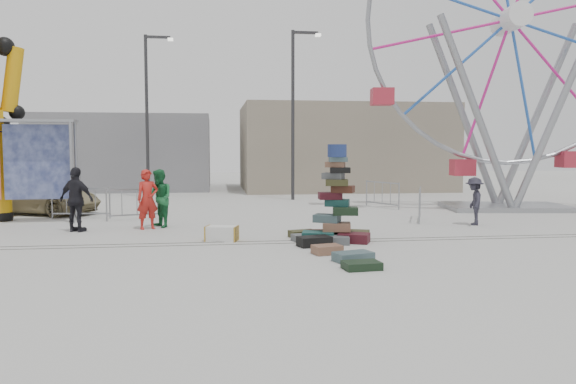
{
  "coord_description": "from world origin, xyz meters",
  "views": [
    {
      "loc": [
        -0.78,
        -13.56,
        2.42
      ],
      "look_at": [
        1.22,
        1.39,
        1.27
      ],
      "focal_mm": 35.0,
      "sensor_mm": 36.0,
      "label": 1
    }
  ],
  "objects": [
    {
      "name": "track_line_far",
      "position": [
        0.0,
        1.0,
        0.0
      ],
      "size": [
        40.0,
        0.04,
        0.01
      ],
      "primitive_type": "cube",
      "color": "#47443F",
      "rests_on": "ground"
    },
    {
      "name": "parked_suv",
      "position": [
        -7.09,
        8.37,
        0.6
      ],
      "size": [
        4.75,
        3.59,
        1.2
      ],
      "primitive_type": "imported",
      "rotation": [
        0.0,
        0.0,
        1.14
      ],
      "color": "#988B62",
      "rests_on": "ground"
    },
    {
      "name": "ground",
      "position": [
        0.0,
        0.0,
        0.0
      ],
      "size": [
        90.0,
        90.0,
        0.0
      ],
      "primitive_type": "plane",
      "color": "#9E9E99",
      "rests_on": "ground"
    },
    {
      "name": "row_case_3",
      "position": [
        1.82,
        -0.97,
        0.1
      ],
      "size": [
        0.74,
        0.59,
        0.21
      ],
      "primitive_type": "cube",
      "rotation": [
        0.0,
        0.0,
        0.25
      ],
      "color": "brown",
      "rests_on": "ground"
    },
    {
      "name": "pedestrian_black",
      "position": [
        -4.75,
        3.42,
        0.95
      ],
      "size": [
        1.2,
        0.9,
        1.9
      ],
      "primitive_type": "imported",
      "rotation": [
        0.0,
        0.0,
        2.69
      ],
      "color": "black",
      "rests_on": "ground"
    },
    {
      "name": "row_case_0",
      "position": [
        1.65,
        1.55,
        0.1
      ],
      "size": [
        0.83,
        0.64,
        0.19
      ],
      "primitive_type": "cube",
      "rotation": [
        0.0,
        0.0,
        0.3
      ],
      "color": "#39391C",
      "rests_on": "ground"
    },
    {
      "name": "building_right",
      "position": [
        7.0,
        20.0,
        2.5
      ],
      "size": [
        12.0,
        8.0,
        5.0
      ],
      "primitive_type": "cube",
      "color": "gray",
      "rests_on": "ground"
    },
    {
      "name": "pedestrian_green",
      "position": [
        -2.43,
        4.06,
        0.9
      ],
      "size": [
        1.04,
        1.1,
        1.81
      ],
      "primitive_type": "imported",
      "rotation": [
        0.0,
        0.0,
        -1.03
      ],
      "color": "#1A6935",
      "rests_on": "ground"
    },
    {
      "name": "barricade_wheel_back",
      "position": [
        6.14,
        8.81,
        0.55
      ],
      "size": [
        0.91,
        1.87,
        1.1
      ],
      "primitive_type": null,
      "rotation": [
        0.0,
        0.0,
        -1.15
      ],
      "color": "gray",
      "rests_on": "ground"
    },
    {
      "name": "row_case_5",
      "position": [
        2.18,
        -2.69,
        0.08
      ],
      "size": [
        0.79,
        0.59,
        0.16
      ],
      "primitive_type": "cube",
      "rotation": [
        0.0,
        0.0,
        0.11
      ],
      "color": "black",
      "rests_on": "ground"
    },
    {
      "name": "track_line_near",
      "position": [
        0.0,
        0.6,
        0.0
      ],
      "size": [
        40.0,
        0.04,
        0.01
      ],
      "primitive_type": "cube",
      "color": "#47443F",
      "rests_on": "ground"
    },
    {
      "name": "pedestrian_grey",
      "position": [
        7.47,
        3.29,
        0.77
      ],
      "size": [
        0.84,
        1.12,
        1.53
      ],
      "primitive_type": "imported",
      "rotation": [
        0.0,
        0.0,
        -1.88
      ],
      "color": "#23222D",
      "rests_on": "ground"
    },
    {
      "name": "ferris_wheel",
      "position": [
        10.89,
        7.59,
        6.54
      ],
      "size": [
        11.37,
        3.41,
        13.28
      ],
      "rotation": [
        0.0,
        0.0,
        -0.13
      ],
      "color": "gray",
      "rests_on": "ground"
    },
    {
      "name": "lamp_post_right",
      "position": [
        3.09,
        13.0,
        4.48
      ],
      "size": [
        1.41,
        0.25,
        8.0
      ],
      "color": "#2D2D30",
      "rests_on": "ground"
    },
    {
      "name": "suitcase_tower",
      "position": [
        2.43,
        0.81,
        0.71
      ],
      "size": [
        1.95,
        1.62,
        2.55
      ],
      "rotation": [
        0.0,
        0.0,
        -0.3
      ],
      "color": "#184844",
      "rests_on": "ground"
    },
    {
      "name": "steamer_trunk",
      "position": [
        -0.57,
        1.25,
        0.19
      ],
      "size": [
        0.93,
        0.68,
        0.39
      ],
      "primitive_type": "cube",
      "rotation": [
        0.0,
        0.0,
        -0.27
      ],
      "color": "silver",
      "rests_on": "ground"
    },
    {
      "name": "barricade_wheel_front",
      "position": [
        6.17,
        4.62,
        0.55
      ],
      "size": [
        0.83,
        1.9,
        1.1
      ],
      "primitive_type": null,
      "rotation": [
        0.0,
        0.0,
        1.2
      ],
      "color": "gray",
      "rests_on": "ground"
    },
    {
      "name": "row_case_4",
      "position": [
        2.21,
        -1.87,
        0.1
      ],
      "size": [
        0.94,
        0.7,
        0.2
      ],
      "primitive_type": "cube",
      "rotation": [
        0.0,
        0.0,
        0.29
      ],
      "color": "#435B60",
      "rests_on": "ground"
    },
    {
      "name": "barricade_dummy_c",
      "position": [
        -3.38,
        6.06,
        0.55
      ],
      "size": [
        1.95,
        0.67,
        1.1
      ],
      "primitive_type": null,
      "rotation": [
        0.0,
        0.0,
        0.29
      ],
      "color": "gray",
      "rests_on": "ground"
    },
    {
      "name": "row_case_1",
      "position": [
        1.62,
        0.9,
        0.09
      ],
      "size": [
        0.76,
        0.68,
        0.18
      ],
      "primitive_type": "cube",
      "rotation": [
        0.0,
        0.0,
        0.26
      ],
      "color": "#54585B",
      "rests_on": "ground"
    },
    {
      "name": "building_left",
      "position": [
        -6.0,
        22.0,
        2.2
      ],
      "size": [
        10.0,
        8.0,
        4.4
      ],
      "primitive_type": "cube",
      "color": "gray",
      "rests_on": "ground"
    },
    {
      "name": "pedestrian_red",
      "position": [
        -2.76,
        3.73,
        0.91
      ],
      "size": [
        0.78,
        0.67,
        1.81
      ],
      "primitive_type": "imported",
      "rotation": [
        0.0,
        0.0,
        0.43
      ],
      "color": "#B12019",
      "rests_on": "ground"
    },
    {
      "name": "lamp_post_left",
      "position": [
        -3.91,
        15.0,
        4.48
      ],
      "size": [
        1.41,
        0.25,
        8.0
      ],
      "color": "#2D2D30",
      "rests_on": "ground"
    },
    {
      "name": "barricade_dummy_b",
      "position": [
        -5.36,
        6.66,
        0.55
      ],
      "size": [
        2.0,
        0.32,
        1.1
      ],
      "primitive_type": null,
      "rotation": [
        0.0,
        0.0,
        -0.11
      ],
      "color": "gray",
      "rests_on": "ground"
    },
    {
      "name": "banner_scaffold",
      "position": [
        -7.57,
        5.68,
        2.54
      ],
      "size": [
        4.69,
        0.92,
        3.38
      ],
      "rotation": [
        0.0,
        0.0,
        0.03
      ],
      "color": "gray",
      "rests_on": "ground"
    },
    {
      "name": "row_case_2",
      "position": [
        1.71,
        0.07,
        0.13
      ],
      "size": [
        0.91,
        0.67,
        0.25
      ],
      "primitive_type": "cube",
      "rotation": [
        0.0,
        0.0,
        0.25
      ],
      "color": "black",
      "rests_on": "ground"
    }
  ]
}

